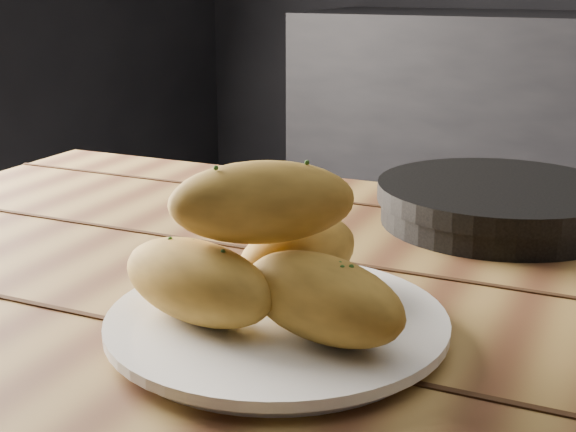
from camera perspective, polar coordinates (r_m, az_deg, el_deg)
The scene contains 3 objects.
plate at distance 0.61m, azimuth -0.79°, elevation -7.76°, with size 0.26×0.26×0.02m.
bread_rolls at distance 0.59m, azimuth -1.36°, elevation -3.09°, with size 0.25×0.20×0.12m.
skillet at distance 0.91m, azimuth 14.88°, elevation 0.88°, with size 0.40×0.26×0.05m.
Camera 1 is at (-0.31, -0.97, 1.01)m, focal length 50.00 mm.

